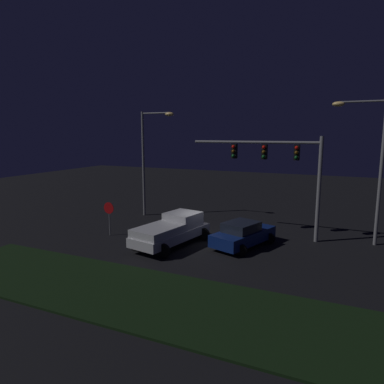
# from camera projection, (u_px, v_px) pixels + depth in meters

# --- Properties ---
(ground_plane) EXTENTS (80.00, 80.00, 0.00)m
(ground_plane) POSITION_uv_depth(u_px,v_px,m) (202.00, 241.00, 21.77)
(ground_plane) COLOR black
(grass_median) EXTENTS (20.43, 4.99, 0.10)m
(grass_median) POSITION_uv_depth(u_px,v_px,m) (129.00, 293.00, 14.57)
(grass_median) COLOR black
(grass_median) RESTS_ON ground_plane
(pickup_truck) EXTENTS (3.59, 5.69, 1.80)m
(pickup_truck) POSITION_uv_depth(u_px,v_px,m) (173.00, 229.00, 20.94)
(pickup_truck) COLOR #B7B7BC
(pickup_truck) RESTS_ON ground_plane
(car_sedan) EXTENTS (3.35, 4.75, 1.51)m
(car_sedan) POSITION_uv_depth(u_px,v_px,m) (243.00, 234.00, 20.69)
(car_sedan) COLOR navy
(car_sedan) RESTS_ON ground_plane
(traffic_signal_gantry) EXTENTS (8.32, 0.56, 6.50)m
(traffic_signal_gantry) POSITION_uv_depth(u_px,v_px,m) (279.00, 162.00, 21.87)
(traffic_signal_gantry) COLOR slate
(traffic_signal_gantry) RESTS_ON ground_plane
(street_lamp_left) EXTENTS (2.87, 0.44, 8.35)m
(street_lamp_left) POSITION_uv_depth(u_px,v_px,m) (149.00, 151.00, 27.67)
(street_lamp_left) COLOR slate
(street_lamp_left) RESTS_ON ground_plane
(street_lamp_right) EXTENTS (3.00, 0.44, 8.63)m
(street_lamp_right) POSITION_uv_depth(u_px,v_px,m) (371.00, 155.00, 20.41)
(street_lamp_right) COLOR slate
(street_lamp_right) RESTS_ON ground_plane
(stop_sign) EXTENTS (0.76, 0.08, 2.23)m
(stop_sign) POSITION_uv_depth(u_px,v_px,m) (109.00, 212.00, 22.76)
(stop_sign) COLOR slate
(stop_sign) RESTS_ON ground_plane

